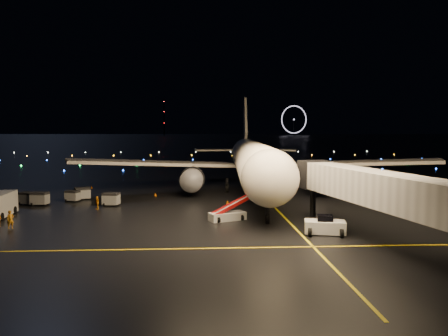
# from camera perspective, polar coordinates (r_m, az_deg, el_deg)

# --- Properties ---
(ground) EXTENTS (2000.00, 2000.00, 0.00)m
(ground) POSITION_cam_1_polar(r_m,az_deg,el_deg) (346.90, -3.63, 3.34)
(ground) COLOR black
(ground) RESTS_ON ground
(lane_centre) EXTENTS (0.25, 80.00, 0.02)m
(lane_centre) POSITION_cam_1_polar(r_m,az_deg,el_deg) (63.35, 5.76, -4.23)
(lane_centre) COLOR yellow
(lane_centre) RESTS_ON ground
(lane_cross) EXTENTS (60.00, 0.25, 0.02)m
(lane_cross) POSITION_cam_1_polar(r_m,az_deg,el_deg) (38.78, -13.95, -10.33)
(lane_cross) COLOR yellow
(lane_cross) RESTS_ON ground
(airliner) EXTENTS (63.69, 60.84, 17.13)m
(airliner) POSITION_cam_1_polar(r_m,az_deg,el_deg) (73.14, 3.72, 3.76)
(airliner) COLOR silver
(airliner) RESTS_ON ground
(pushback_tug) EXTENTS (4.24, 2.83, 1.85)m
(pushback_tug) POSITION_cam_1_polar(r_m,az_deg,el_deg) (44.17, 13.03, -7.19)
(pushback_tug) COLOR silver
(pushback_tug) RESTS_ON ground
(belt_loader) EXTENTS (6.17, 3.80, 2.91)m
(belt_loader) POSITION_cam_1_polar(r_m,az_deg,el_deg) (49.21, 0.44, -5.18)
(belt_loader) COLOR silver
(belt_loader) RESTS_ON ground
(crew_a) EXTENTS (0.82, 0.78, 1.88)m
(crew_a) POSITION_cam_1_polar(r_m,az_deg,el_deg) (50.31, -26.12, -6.07)
(crew_a) COLOR orange
(crew_a) RESTS_ON ground
(crew_c) EXTENTS (0.89, 1.06, 1.70)m
(crew_c) POSITION_cam_1_polar(r_m,az_deg,el_deg) (58.25, -16.23, -4.39)
(crew_c) COLOR orange
(crew_c) RESTS_ON ground
(safety_cone_0) EXTENTS (0.47, 0.47, 0.50)m
(safety_cone_0) POSITION_cam_1_polar(r_m,az_deg,el_deg) (60.23, 0.46, -4.46)
(safety_cone_0) COLOR #E65F00
(safety_cone_0) RESTS_ON ground
(safety_cone_1) EXTENTS (0.54, 0.54, 0.52)m
(safety_cone_1) POSITION_cam_1_polar(r_m,az_deg,el_deg) (74.85, -4.20, -2.60)
(safety_cone_1) COLOR #E65F00
(safety_cone_1) RESTS_ON ground
(safety_cone_2) EXTENTS (0.51, 0.51, 0.45)m
(safety_cone_2) POSITION_cam_1_polar(r_m,az_deg,el_deg) (68.03, -8.95, -3.45)
(safety_cone_2) COLOR #E65F00
(safety_cone_2) RESTS_ON ground
(safety_cone_3) EXTENTS (0.46, 0.46, 0.52)m
(safety_cone_3) POSITION_cam_1_polar(r_m,az_deg,el_deg) (78.98, -16.92, -2.40)
(safety_cone_3) COLOR #E65F00
(safety_cone_3) RESTS_ON ground
(ferris_wheel) EXTENTS (49.33, 16.80, 52.00)m
(ferris_wheel) POSITION_cam_1_polar(r_m,az_deg,el_deg) (785.07, 9.13, 6.13)
(ferris_wheel) COLOR black
(ferris_wheel) RESTS_ON ground
(radio_mast) EXTENTS (1.80, 1.80, 64.00)m
(radio_mast) POSITION_cam_1_polar(r_m,az_deg,el_deg) (789.49, -7.84, 6.57)
(radio_mast) COLOR black
(radio_mast) RESTS_ON ground
(taxiway_lights) EXTENTS (164.00, 92.00, 0.36)m
(taxiway_lights) POSITION_cam_1_polar(r_m,az_deg,el_deg) (153.08, -4.06, 1.28)
(taxiway_lights) COLOR black
(taxiway_lights) RESTS_ON ground
(baggage_cart_0) EXTENTS (2.31, 1.81, 1.76)m
(baggage_cart_0) POSITION_cam_1_polar(r_m,az_deg,el_deg) (60.51, -14.52, -3.97)
(baggage_cart_0) COLOR gray
(baggage_cart_0) RESTS_ON ground
(baggage_cart_1) EXTENTS (2.13, 1.78, 1.55)m
(baggage_cart_1) POSITION_cam_1_polar(r_m,az_deg,el_deg) (65.70, -19.17, -3.48)
(baggage_cart_1) COLOR gray
(baggage_cart_1) RESTS_ON ground
(baggage_cart_2) EXTENTS (2.52, 2.21, 1.79)m
(baggage_cart_2) POSITION_cam_1_polar(r_m,az_deg,el_deg) (66.95, -18.00, -3.19)
(baggage_cart_2) COLOR gray
(baggage_cart_2) RESTS_ON ground
(baggage_cart_3) EXTENTS (2.43, 2.11, 1.73)m
(baggage_cart_3) POSITION_cam_1_polar(r_m,az_deg,el_deg) (65.14, -24.25, -3.64)
(baggage_cart_3) COLOR gray
(baggage_cart_3) RESTS_ON ground
(baggage_cart_4) EXTENTS (2.31, 1.76, 1.81)m
(baggage_cart_4) POSITION_cam_1_polar(r_m,az_deg,el_deg) (63.83, -22.93, -3.72)
(baggage_cart_4) COLOR gray
(baggage_cart_4) RESTS_ON ground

